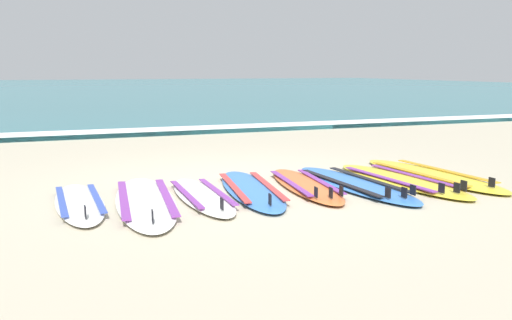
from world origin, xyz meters
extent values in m
plane|color=#B7AD93|center=(0.00, 0.00, 0.00)|extent=(80.00, 80.00, 0.00)
cube|color=teal|center=(0.00, 35.28, 0.05)|extent=(80.00, 60.00, 0.10)
cube|color=white|center=(0.00, 5.69, 0.06)|extent=(80.00, 0.81, 0.11)
ellipsoid|color=white|center=(-1.89, -0.35, 0.04)|extent=(0.55, 1.95, 0.07)
cube|color=#334CB2|center=(-2.06, -0.36, 0.08)|extent=(0.11, 1.36, 0.01)
cube|color=#334CB2|center=(-1.71, -0.35, 0.08)|extent=(0.11, 1.36, 0.01)
cube|color=black|center=(-1.86, -1.11, 0.12)|extent=(0.01, 0.09, 0.11)
ellipsoid|color=white|center=(-1.23, -0.51, 0.04)|extent=(0.83, 2.52, 0.07)
cube|color=purple|center=(-1.45, -0.49, 0.08)|extent=(0.24, 1.73, 0.01)
cube|color=purple|center=(-1.01, -0.53, 0.08)|extent=(0.24, 1.73, 0.01)
cube|color=black|center=(-1.31, -1.47, 0.12)|extent=(0.02, 0.09, 0.11)
ellipsoid|color=silver|center=(-0.61, -0.49, 0.04)|extent=(0.50, 1.96, 0.07)
cube|color=purple|center=(-0.78, -0.49, 0.08)|extent=(0.07, 1.37, 0.01)
cube|color=purple|center=(-0.43, -0.49, 0.08)|extent=(0.07, 1.37, 0.01)
cube|color=black|center=(-0.60, -1.26, 0.12)|extent=(0.01, 0.09, 0.11)
ellipsoid|color=#3875CC|center=(0.01, -0.37, 0.04)|extent=(0.84, 2.30, 0.07)
cube|color=#D13838|center=(-0.19, -0.35, 0.08)|extent=(0.27, 1.57, 0.01)
cube|color=#D13838|center=(0.21, -0.40, 0.08)|extent=(0.27, 1.57, 0.01)
cube|color=black|center=(-0.10, -1.24, 0.12)|extent=(0.02, 0.09, 0.11)
ellipsoid|color=orange|center=(0.70, -0.38, 0.04)|extent=(0.74, 2.14, 0.07)
cube|color=purple|center=(0.52, -0.36, 0.08)|extent=(0.23, 1.47, 0.01)
cube|color=purple|center=(0.89, -0.40, 0.08)|extent=(0.23, 1.47, 0.01)
cube|color=black|center=(0.62, -1.19, 0.12)|extent=(0.02, 0.09, 0.11)
cube|color=black|center=(0.48, -1.12, 0.12)|extent=(0.02, 0.09, 0.11)
cube|color=black|center=(0.77, -1.15, 0.12)|extent=(0.02, 0.09, 0.11)
ellipsoid|color=#3875CC|center=(1.29, -0.52, 0.04)|extent=(0.75, 2.44, 0.07)
cube|color=black|center=(1.07, -0.54, 0.08)|extent=(0.19, 1.68, 0.01)
cube|color=black|center=(1.51, -0.51, 0.08)|extent=(0.19, 1.68, 0.01)
cube|color=black|center=(1.35, -1.46, 0.12)|extent=(0.02, 0.09, 0.11)
cube|color=black|center=(1.18, -1.41, 0.12)|extent=(0.02, 0.09, 0.11)
cube|color=black|center=(1.51, -1.39, 0.12)|extent=(0.02, 0.09, 0.11)
ellipsoid|color=yellow|center=(1.95, -0.53, 0.04)|extent=(0.80, 2.43, 0.07)
cube|color=purple|center=(1.74, -0.55, 0.08)|extent=(0.23, 1.67, 0.01)
cube|color=purple|center=(2.17, -0.52, 0.08)|extent=(0.23, 1.67, 0.01)
cube|color=black|center=(2.04, -1.46, 0.12)|extent=(0.02, 0.09, 0.11)
cube|color=black|center=(1.87, -1.42, 0.12)|extent=(0.02, 0.09, 0.11)
cube|color=black|center=(2.19, -1.39, 0.12)|extent=(0.02, 0.09, 0.11)
ellipsoid|color=yellow|center=(2.54, -0.38, 0.04)|extent=(0.82, 2.59, 0.07)
cube|color=gold|center=(2.31, -0.39, 0.08)|extent=(0.22, 1.79, 0.01)
cube|color=gold|center=(2.77, -0.36, 0.08)|extent=(0.22, 1.79, 0.01)
cube|color=black|center=(2.61, -1.37, 0.12)|extent=(0.02, 0.09, 0.11)
camera|label=1|loc=(-2.05, -6.15, 1.42)|focal=37.89mm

